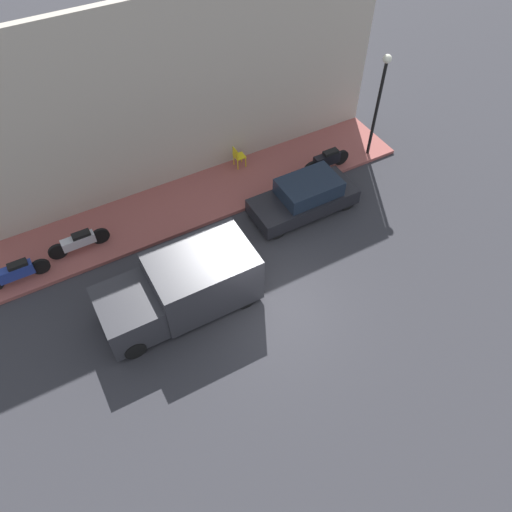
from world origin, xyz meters
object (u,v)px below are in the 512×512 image
object	(u,v)px
scooter_silver	(79,241)
motorcycle_blue	(16,272)
motorcycle_black	(327,160)
streetlamp	(380,93)
parked_car	(305,197)
delivery_van	(181,287)
cafe_chair	(238,156)

from	to	relation	value
scooter_silver	motorcycle_blue	size ratio (longest dim) A/B	1.00
scooter_silver	motorcycle_black	distance (m)	9.52
scooter_silver	streetlamp	bearing A→B (deg)	-92.31
parked_car	scooter_silver	world-z (taller)	parked_car
motorcycle_black	delivery_van	bearing A→B (deg)	113.10
parked_car	streetlamp	world-z (taller)	streetlamp
delivery_van	streetlamp	world-z (taller)	streetlamp
cafe_chair	parked_car	bearing A→B (deg)	-162.29
parked_car	cafe_chair	distance (m)	3.35
motorcycle_blue	cafe_chair	world-z (taller)	cafe_chair
delivery_van	motorcycle_blue	distance (m)	5.37
motorcycle_black	cafe_chair	size ratio (longest dim) A/B	2.38
motorcycle_blue	motorcycle_black	xyz separation A→B (m)	(-0.16, -11.59, 0.03)
parked_car	scooter_silver	size ratio (longest dim) A/B	1.88
streetlamp	cafe_chair	distance (m)	5.70
delivery_van	motorcycle_blue	bearing A→B (deg)	51.74
delivery_van	cafe_chair	bearing A→B (deg)	-42.11
motorcycle_blue	motorcycle_black	bearing A→B (deg)	-90.81
parked_car	motorcycle_black	size ratio (longest dim) A/B	1.89
cafe_chair	motorcycle_blue	bearing A→B (deg)	100.82
parked_car	delivery_van	size ratio (longest dim) A/B	0.82
motorcycle_black	cafe_chair	bearing A→B (deg)	57.63
delivery_van	cafe_chair	world-z (taller)	delivery_van
delivery_van	scooter_silver	xyz separation A→B (m)	(3.67, 2.12, -0.41)
parked_car	scooter_silver	bearing A→B (deg)	76.18
parked_car	cafe_chair	xyz separation A→B (m)	(3.19, 1.02, 0.01)
delivery_van	motorcycle_black	xyz separation A→B (m)	(3.15, -7.39, -0.36)
delivery_van	motorcycle_blue	world-z (taller)	delivery_van
cafe_chair	delivery_van	bearing A→B (deg)	137.89
streetlamp	cafe_chair	size ratio (longest dim) A/B	4.85
motorcycle_blue	streetlamp	size ratio (longest dim) A/B	0.49
motorcycle_blue	cafe_chair	size ratio (longest dim) A/B	2.38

